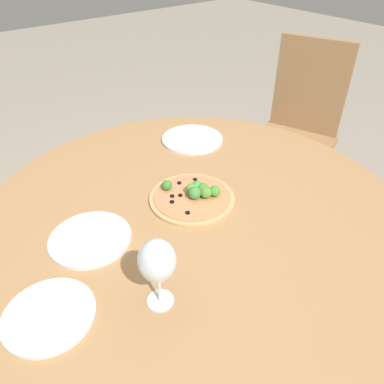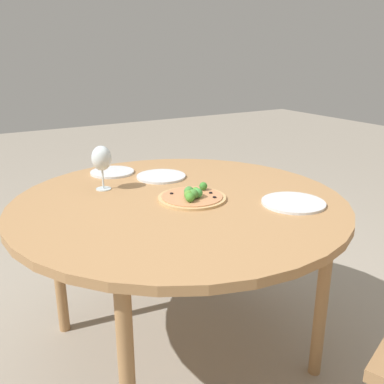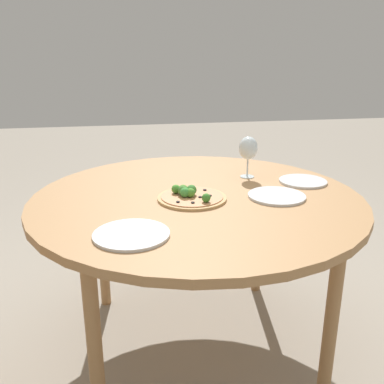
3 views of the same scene
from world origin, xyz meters
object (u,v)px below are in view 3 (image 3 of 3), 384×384
object	(u,v)px
wine_glass	(248,149)
plate_near	(277,196)
pizza	(191,196)
plate_side	(303,181)
plate_far	(131,234)

from	to	relation	value
wine_glass	plate_near	size ratio (longest dim) A/B	0.83
plate_near	pizza	bearing A→B (deg)	-95.50
plate_near	plate_side	bearing A→B (deg)	132.71
plate_far	plate_side	size ratio (longest dim) A/B	1.17
plate_near	plate_far	distance (m)	0.64
wine_glass	plate_side	xyz separation A→B (m)	(0.12, 0.22, -0.13)
pizza	plate_near	size ratio (longest dim) A/B	1.19
pizza	wine_glass	distance (m)	0.42
plate_side	pizza	bearing A→B (deg)	-75.33
plate_near	plate_side	distance (m)	0.25
pizza	plate_near	distance (m)	0.34
plate_far	plate_side	distance (m)	0.89
wine_glass	plate_near	bearing A→B (deg)	6.76
plate_near	plate_far	xyz separation A→B (m)	(0.28, -0.58, 0.00)
plate_far	plate_side	bearing A→B (deg)	120.18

